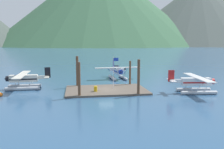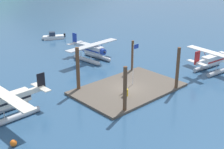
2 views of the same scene
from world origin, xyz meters
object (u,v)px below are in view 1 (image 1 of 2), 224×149
(flagpole, at_px, (114,69))
(fuel_drum, at_px, (96,89))
(seaplane_white_stbd_aft, at_px, (196,84))
(mooring_buoy, at_px, (1,95))
(seaplane_silver_bow_right, at_px, (118,72))
(seaplane_cream_port_fwd, at_px, (24,80))
(boat_white_open_north, at_px, (117,69))

(flagpole, distance_m, fuel_drum, 4.95)
(seaplane_white_stbd_aft, bearing_deg, mooring_buoy, 175.93)
(flagpole, relative_size, seaplane_silver_bow_right, 0.53)
(fuel_drum, relative_size, mooring_buoy, 1.36)
(seaplane_cream_port_fwd, height_order, seaplane_white_stbd_aft, same)
(seaplane_cream_port_fwd, relative_size, boat_white_open_north, 2.32)
(fuel_drum, relative_size, seaplane_cream_port_fwd, 0.08)
(seaplane_silver_bow_right, bearing_deg, seaplane_white_stbd_aft, -58.32)
(flagpole, height_order, seaplane_white_stbd_aft, flagpole)
(mooring_buoy, height_order, seaplane_white_stbd_aft, seaplane_white_stbd_aft)
(seaplane_cream_port_fwd, bearing_deg, seaplane_white_stbd_aft, -15.15)
(boat_white_open_north, bearing_deg, seaplane_white_stbd_aft, -77.09)
(mooring_buoy, relative_size, boat_white_open_north, 0.14)
(flagpole, xyz_separation_m, mooring_buoy, (-18.14, -2.09, -3.46))
(fuel_drum, bearing_deg, seaplane_white_stbd_aft, -8.29)
(fuel_drum, xyz_separation_m, seaplane_silver_bow_right, (6.22, 14.11, 0.84))
(flagpole, relative_size, mooring_buoy, 8.59)
(mooring_buoy, relative_size, seaplane_cream_port_fwd, 0.06)
(boat_white_open_north, bearing_deg, fuel_drum, -106.57)
(seaplane_white_stbd_aft, height_order, seaplane_silver_bow_right, same)
(flagpole, bearing_deg, seaplane_silver_bow_right, 76.97)
(seaplane_silver_bow_right, xyz_separation_m, boat_white_open_north, (2.74, 15.99, -1.09))
(flagpole, distance_m, mooring_buoy, 18.59)
(fuel_drum, distance_m, mooring_buoy, 14.75)
(seaplane_white_stbd_aft, xyz_separation_m, seaplane_silver_bow_right, (-10.18, 16.50, 0.00))
(flagpole, bearing_deg, mooring_buoy, -173.43)
(seaplane_cream_port_fwd, bearing_deg, boat_white_open_north, 49.11)
(seaplane_silver_bow_right, bearing_deg, boat_white_open_north, 80.29)
(mooring_buoy, bearing_deg, seaplane_silver_bow_right, 34.27)
(boat_white_open_north, bearing_deg, seaplane_cream_port_fwd, -130.89)
(flagpole, bearing_deg, fuel_drum, -150.59)
(fuel_drum, distance_m, seaplane_silver_bow_right, 15.45)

